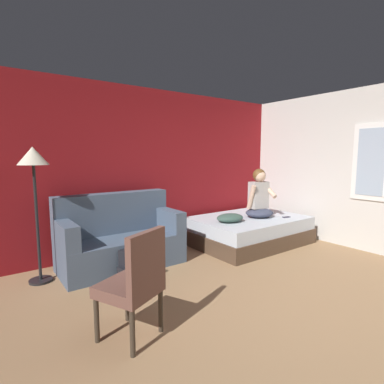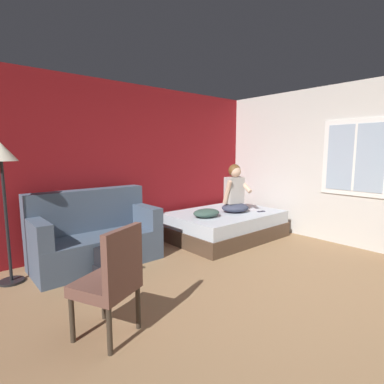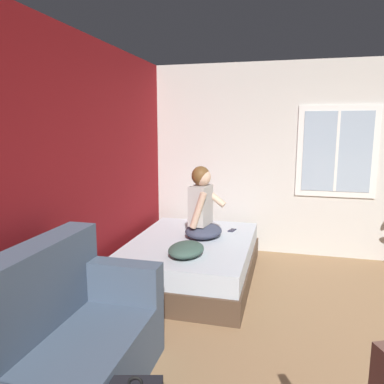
{
  "view_description": "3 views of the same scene",
  "coord_description": "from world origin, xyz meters",
  "px_view_note": "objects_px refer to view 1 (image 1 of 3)",
  "views": [
    {
      "loc": [
        -2.44,
        -1.58,
        1.6
      ],
      "look_at": [
        0.29,
        2.16,
        1.03
      ],
      "focal_mm": 28.0,
      "sensor_mm": 36.0,
      "label": 1
    },
    {
      "loc": [
        -2.44,
        -1.58,
        1.6
      ],
      "look_at": [
        0.73,
        2.11,
        0.93
      ],
      "focal_mm": 28.0,
      "sensor_mm": 36.0,
      "label": 2
    },
    {
      "loc": [
        -2.64,
        1.04,
        1.83
      ],
      "look_at": [
        0.83,
        1.93,
        1.19
      ],
      "focal_mm": 35.0,
      "sensor_mm": 36.0,
      "label": 3
    }
  ],
  "objects_px": {
    "backpack": "(131,267)",
    "couch": "(120,239)",
    "bed": "(248,230)",
    "side_chair": "(135,281)",
    "throw_pillow": "(230,218)",
    "cell_phone": "(286,217)",
    "floor_lamp": "(34,169)",
    "person_seated": "(259,198)"
  },
  "relations": [
    {
      "from": "side_chair",
      "to": "couch",
      "type": "bearing_deg",
      "value": 71.49
    },
    {
      "from": "person_seated",
      "to": "backpack",
      "type": "distance_m",
      "value": 2.69
    },
    {
      "from": "backpack",
      "to": "person_seated",
      "type": "bearing_deg",
      "value": 4.6
    },
    {
      "from": "bed",
      "to": "backpack",
      "type": "height_order",
      "value": "bed"
    },
    {
      "from": "throw_pillow",
      "to": "cell_phone",
      "type": "bearing_deg",
      "value": -16.93
    },
    {
      "from": "side_chair",
      "to": "throw_pillow",
      "type": "height_order",
      "value": "side_chair"
    },
    {
      "from": "cell_phone",
      "to": "floor_lamp",
      "type": "bearing_deg",
      "value": -88.01
    },
    {
      "from": "side_chair",
      "to": "throw_pillow",
      "type": "xyz_separation_m",
      "value": [
        2.38,
        1.35,
        0.02
      ]
    },
    {
      "from": "backpack",
      "to": "couch",
      "type": "bearing_deg",
      "value": 79.27
    },
    {
      "from": "bed",
      "to": "throw_pillow",
      "type": "xyz_separation_m",
      "value": [
        -0.55,
        -0.08,
        0.31
      ]
    },
    {
      "from": "couch",
      "to": "throw_pillow",
      "type": "height_order",
      "value": "couch"
    },
    {
      "from": "backpack",
      "to": "cell_phone",
      "type": "distance_m",
      "value": 3.0
    },
    {
      "from": "backpack",
      "to": "cell_phone",
      "type": "xyz_separation_m",
      "value": [
        2.99,
        -0.11,
        0.29
      ]
    },
    {
      "from": "bed",
      "to": "floor_lamp",
      "type": "height_order",
      "value": "floor_lamp"
    },
    {
      "from": "couch",
      "to": "backpack",
      "type": "bearing_deg",
      "value": -100.73
    },
    {
      "from": "person_seated",
      "to": "floor_lamp",
      "type": "distance_m",
      "value": 3.62
    },
    {
      "from": "couch",
      "to": "throw_pillow",
      "type": "distance_m",
      "value": 1.84
    },
    {
      "from": "backpack",
      "to": "cell_phone",
      "type": "bearing_deg",
      "value": -2.05
    },
    {
      "from": "person_seated",
      "to": "cell_phone",
      "type": "relative_size",
      "value": 6.08
    },
    {
      "from": "side_chair",
      "to": "cell_phone",
      "type": "xyz_separation_m",
      "value": [
        3.46,
        1.03,
        -0.05
      ]
    },
    {
      "from": "person_seated",
      "to": "cell_phone",
      "type": "distance_m",
      "value": 0.61
    },
    {
      "from": "bed",
      "to": "floor_lamp",
      "type": "bearing_deg",
      "value": 173.69
    },
    {
      "from": "throw_pillow",
      "to": "person_seated",
      "type": "bearing_deg",
      "value": -0.98
    },
    {
      "from": "bed",
      "to": "couch",
      "type": "bearing_deg",
      "value": 171.95
    },
    {
      "from": "couch",
      "to": "side_chair",
      "type": "relative_size",
      "value": 1.74
    },
    {
      "from": "bed",
      "to": "person_seated",
      "type": "distance_m",
      "value": 0.63
    },
    {
      "from": "floor_lamp",
      "to": "couch",
      "type": "bearing_deg",
      "value": -2.41
    },
    {
      "from": "couch",
      "to": "person_seated",
      "type": "bearing_deg",
      "value": -9.71
    },
    {
      "from": "couch",
      "to": "cell_phone",
      "type": "height_order",
      "value": "couch"
    },
    {
      "from": "person_seated",
      "to": "backpack",
      "type": "relative_size",
      "value": 1.91
    },
    {
      "from": "throw_pillow",
      "to": "floor_lamp",
      "type": "relative_size",
      "value": 0.28
    },
    {
      "from": "side_chair",
      "to": "floor_lamp",
      "type": "relative_size",
      "value": 0.58
    },
    {
      "from": "backpack",
      "to": "throw_pillow",
      "type": "bearing_deg",
      "value": 6.64
    },
    {
      "from": "bed",
      "to": "person_seated",
      "type": "height_order",
      "value": "person_seated"
    },
    {
      "from": "bed",
      "to": "person_seated",
      "type": "relative_size",
      "value": 2.32
    },
    {
      "from": "floor_lamp",
      "to": "backpack",
      "type": "bearing_deg",
      "value": -36.13
    },
    {
      "from": "bed",
      "to": "cell_phone",
      "type": "xyz_separation_m",
      "value": [
        0.53,
        -0.41,
        0.25
      ]
    },
    {
      "from": "bed",
      "to": "floor_lamp",
      "type": "distance_m",
      "value": 3.61
    },
    {
      "from": "side_chair",
      "to": "cell_phone",
      "type": "bearing_deg",
      "value": 16.53
    },
    {
      "from": "couch",
      "to": "cell_phone",
      "type": "bearing_deg",
      "value": -14.52
    },
    {
      "from": "couch",
      "to": "person_seated",
      "type": "distance_m",
      "value": 2.56
    },
    {
      "from": "bed",
      "to": "floor_lamp",
      "type": "xyz_separation_m",
      "value": [
        -3.38,
        0.37,
        1.19
      ]
    }
  ]
}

